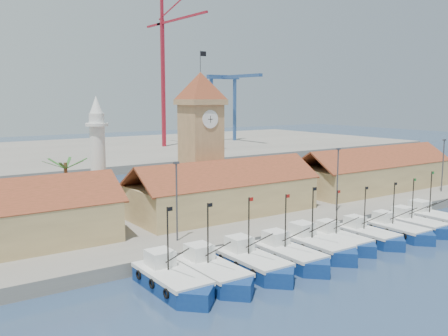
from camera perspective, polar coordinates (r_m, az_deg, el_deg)
ground at (r=55.84m, az=11.98°, el=-10.47°), size 400.00×400.00×0.00m
quay at (r=73.47m, az=-1.78°, el=-5.16°), size 140.00×32.00×1.50m
terminal at (r=152.03m, az=-19.71°, el=1.38°), size 240.00×80.00×2.00m
boat_0 at (r=47.00m, az=-5.78°, el=-12.86°), size 3.92×10.75×8.13m
boat_1 at (r=48.71m, az=-1.20°, el=-12.06°), size 3.88×10.64×8.05m
boat_2 at (r=51.41m, az=3.49°, el=-10.97°), size 3.87×10.61×8.03m
boat_3 at (r=54.18m, az=7.66°, el=-10.04°), size 3.78×10.37×7.84m
boat_4 at (r=57.91m, az=10.68°, el=-8.89°), size 3.86×10.57×8.00m
boat_5 at (r=60.97m, az=13.27°, el=-8.19°), size 3.44×9.44×7.14m
boat_6 at (r=64.00m, az=16.28°, el=-7.51°), size 3.46×9.49×7.18m
boat_7 at (r=67.41m, az=19.30°, el=-6.84°), size 3.53×9.66×7.31m
boat_8 at (r=71.10m, az=21.23°, el=-6.16°), size 3.56×9.76×7.38m
boat_9 at (r=75.18m, az=23.00°, el=-5.46°), size 3.80×10.41×7.88m
hall_center at (r=69.53m, az=0.00°, el=-3.19°), size 27.04×10.13×7.61m
hall_right at (r=91.35m, az=16.74°, el=-0.81°), size 31.20×10.13×7.61m
clock_tower at (r=73.41m, az=-2.67°, el=3.69°), size 5.80×5.80×22.70m
minaret at (r=68.79m, az=-14.21°, el=1.28°), size 3.00×3.00×16.30m
palm_tree at (r=65.83m, az=-17.56°, el=-2.22°), size 5.60×5.03×8.39m
lamp_posts at (r=63.08m, az=4.52°, el=-2.09°), size 80.70×0.25×9.03m
crane_red_right at (r=158.30m, az=-6.72°, el=11.77°), size 1.00×35.62×46.12m
gantry at (r=174.74m, az=0.54°, el=8.93°), size 13.00×22.00×23.20m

